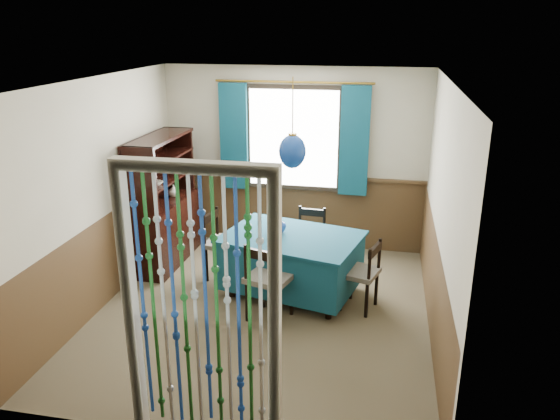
% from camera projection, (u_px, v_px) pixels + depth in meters
% --- Properties ---
extents(floor, '(4.00, 4.00, 0.00)m').
position_uv_depth(floor, '(263.00, 311.00, 6.04)').
color(floor, brown).
rests_on(floor, ground).
extents(ceiling, '(4.00, 4.00, 0.00)m').
position_uv_depth(ceiling, '(260.00, 81.00, 5.23)').
color(ceiling, silver).
rests_on(ceiling, ground).
extents(wall_back, '(3.60, 0.00, 3.60)m').
position_uv_depth(wall_back, '(294.00, 159.00, 7.49)').
color(wall_back, '#BCB299').
rests_on(wall_back, ground).
extents(wall_front, '(3.60, 0.00, 3.60)m').
position_uv_depth(wall_front, '(197.00, 293.00, 3.78)').
color(wall_front, '#BCB299').
rests_on(wall_front, ground).
extents(wall_left, '(0.00, 4.00, 4.00)m').
position_uv_depth(wall_left, '(101.00, 194.00, 5.96)').
color(wall_left, '#BCB299').
rests_on(wall_left, ground).
extents(wall_right, '(0.00, 4.00, 4.00)m').
position_uv_depth(wall_right, '(441.00, 215.00, 5.31)').
color(wall_right, '#BCB299').
rests_on(wall_right, ground).
extents(wainscot_back, '(3.60, 0.00, 3.60)m').
position_uv_depth(wainscot_back, '(293.00, 211.00, 7.72)').
color(wainscot_back, '#47301B').
rests_on(wainscot_back, ground).
extents(wainscot_front, '(3.60, 0.00, 3.60)m').
position_uv_depth(wainscot_front, '(203.00, 383.00, 4.04)').
color(wainscot_front, '#47301B').
rests_on(wainscot_front, ground).
extents(wainscot_left, '(0.00, 4.00, 4.00)m').
position_uv_depth(wainscot_left, '(109.00, 257.00, 6.20)').
color(wainscot_left, '#47301B').
rests_on(wainscot_left, ground).
extents(wainscot_right, '(0.00, 4.00, 4.00)m').
position_uv_depth(wainscot_right, '(433.00, 285.00, 5.55)').
color(wainscot_right, '#47301B').
rests_on(wainscot_right, ground).
extents(window, '(1.32, 0.12, 1.42)m').
position_uv_depth(window, '(294.00, 138.00, 7.35)').
color(window, black).
rests_on(window, wall_back).
extents(doorway, '(1.16, 0.12, 2.18)m').
position_uv_depth(doorway, '(201.00, 315.00, 3.90)').
color(doorway, silver).
rests_on(doorway, ground).
extents(dining_table, '(1.72, 1.38, 0.73)m').
position_uv_depth(dining_table, '(292.00, 260.00, 6.31)').
color(dining_table, '#0F3E52').
rests_on(dining_table, floor).
extents(chair_near, '(0.54, 0.52, 0.89)m').
position_uv_depth(chair_near, '(268.00, 279.00, 5.74)').
color(chair_near, black).
rests_on(chair_near, floor).
extents(chair_far, '(0.42, 0.41, 0.80)m').
position_uv_depth(chair_far, '(310.00, 238.00, 6.94)').
color(chair_far, black).
rests_on(chair_far, floor).
extents(chair_left, '(0.47, 0.49, 0.86)m').
position_uv_depth(chair_left, '(222.00, 243.00, 6.71)').
color(chair_left, black).
rests_on(chair_left, floor).
extents(chair_right, '(0.48, 0.49, 0.81)m').
position_uv_depth(chair_right, '(362.00, 273.00, 5.97)').
color(chair_right, black).
rests_on(chair_right, floor).
extents(sideboard, '(0.48, 1.31, 1.69)m').
position_uv_depth(sideboard, '(164.00, 220.00, 7.12)').
color(sideboard, black).
rests_on(sideboard, floor).
extents(pendant_lamp, '(0.30, 0.30, 0.97)m').
position_uv_depth(pendant_lamp, '(292.00, 151.00, 5.90)').
color(pendant_lamp, olive).
rests_on(pendant_lamp, ceiling).
extents(vase_table, '(0.22, 0.22, 0.19)m').
position_uv_depth(vase_table, '(277.00, 225.00, 6.28)').
color(vase_table, navy).
rests_on(vase_table, dining_table).
extents(bowl_shelf, '(0.25, 0.25, 0.05)m').
position_uv_depth(bowl_shelf, '(156.00, 183.00, 6.63)').
color(bowl_shelf, beige).
rests_on(bowl_shelf, sideboard).
extents(vase_sideboard, '(0.20, 0.20, 0.17)m').
position_uv_depth(vase_sideboard, '(173.00, 190.00, 7.21)').
color(vase_sideboard, beige).
rests_on(vase_sideboard, sideboard).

